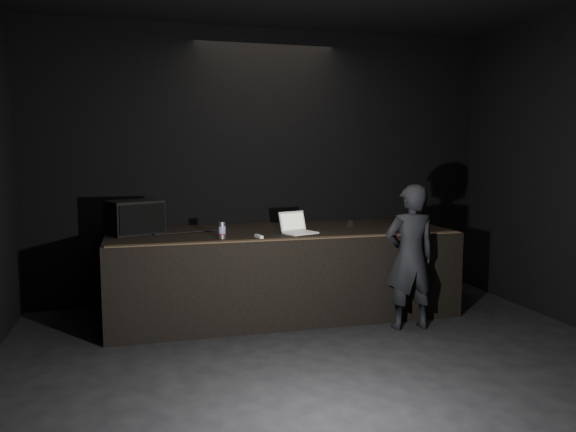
{
  "coord_description": "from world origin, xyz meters",
  "views": [
    {
      "loc": [
        -1.63,
        -3.68,
        1.93
      ],
      "look_at": [
        -0.02,
        2.3,
        1.22
      ],
      "focal_mm": 35.0,
      "sensor_mm": 36.0,
      "label": 1
    }
  ],
  "objects_px": {
    "beer_can": "(222,230)",
    "person": "(410,257)",
    "stage_riser": "(280,271)",
    "stage_monitor": "(135,217)",
    "laptop": "(297,228)"
  },
  "relations": [
    {
      "from": "stage_riser",
      "to": "person",
      "type": "height_order",
      "value": "person"
    },
    {
      "from": "stage_monitor",
      "to": "person",
      "type": "height_order",
      "value": "person"
    },
    {
      "from": "stage_riser",
      "to": "stage_monitor",
      "type": "bearing_deg",
      "value": 175.61
    },
    {
      "from": "stage_riser",
      "to": "stage_monitor",
      "type": "xyz_separation_m",
      "value": [
        -1.67,
        0.13,
        0.69
      ]
    },
    {
      "from": "laptop",
      "to": "person",
      "type": "bearing_deg",
      "value": -54.07
    },
    {
      "from": "stage_riser",
      "to": "laptop",
      "type": "height_order",
      "value": "laptop"
    },
    {
      "from": "beer_can",
      "to": "person",
      "type": "height_order",
      "value": "person"
    },
    {
      "from": "stage_riser",
      "to": "stage_monitor",
      "type": "relative_size",
      "value": 5.83
    },
    {
      "from": "laptop",
      "to": "beer_can",
      "type": "distance_m",
      "value": 0.92
    },
    {
      "from": "stage_monitor",
      "to": "laptop",
      "type": "bearing_deg",
      "value": -37.01
    },
    {
      "from": "stage_riser",
      "to": "beer_can",
      "type": "xyz_separation_m",
      "value": [
        -0.76,
        -0.47,
        0.59
      ]
    },
    {
      "from": "stage_riser",
      "to": "stage_monitor",
      "type": "height_order",
      "value": "stage_monitor"
    },
    {
      "from": "stage_monitor",
      "to": "laptop",
      "type": "distance_m",
      "value": 1.85
    },
    {
      "from": "stage_riser",
      "to": "person",
      "type": "bearing_deg",
      "value": -38.56
    },
    {
      "from": "stage_riser",
      "to": "beer_can",
      "type": "bearing_deg",
      "value": -148.2
    }
  ]
}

